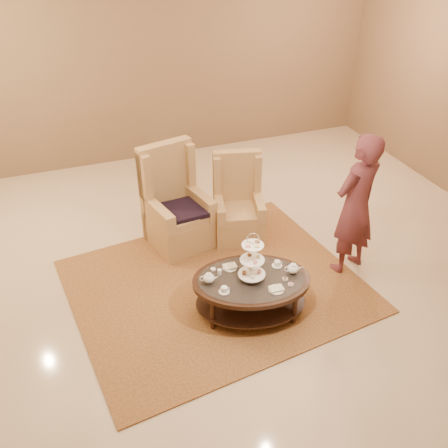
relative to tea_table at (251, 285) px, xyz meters
name	(u,v)px	position (x,y,z in m)	size (l,w,h in m)	color
ground	(238,288)	(0.02, 0.42, -0.39)	(8.00, 8.00, 0.00)	beige
ceiling	(238,288)	(0.02, 0.42, -0.39)	(8.00, 8.00, 0.02)	silver
wall_back	(150,57)	(0.02, 4.42, 1.36)	(8.00, 0.04, 3.50)	#866849
rug	(215,285)	(-0.22, 0.56, -0.38)	(3.60, 3.12, 0.02)	#A3743A
tea_table	(251,285)	(0.00, 0.00, 0.00)	(1.47, 1.19, 1.08)	black
armchair_left	(175,212)	(-0.39, 1.65, 0.07)	(0.89, 0.91, 1.36)	tan
armchair_right	(238,209)	(0.45, 1.52, 0.00)	(0.78, 0.80, 1.18)	tan
person	(355,206)	(1.46, 0.34, 0.51)	(0.76, 0.61, 1.81)	brown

